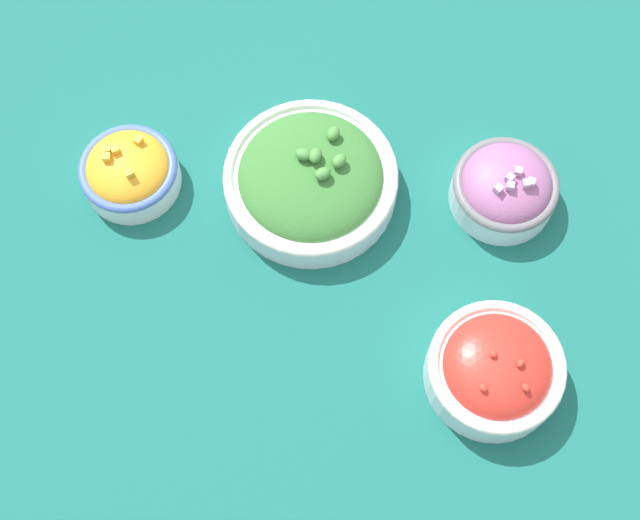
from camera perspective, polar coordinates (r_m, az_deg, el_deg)
The scene contains 5 objects.
ground_plane at distance 1.03m, azimuth -0.00°, elevation -0.62°, with size 3.00×3.00×0.00m, color #196056.
bowl_broccoli at distance 1.04m, azimuth -0.60°, elevation 5.21°, with size 0.20×0.20×0.08m.
bowl_cherry_tomatoes at distance 0.98m, azimuth 11.15°, elevation -6.86°, with size 0.15×0.15×0.08m.
bowl_red_onion at distance 1.06m, azimuth 11.75°, elevation 4.57°, with size 0.12×0.12×0.07m.
bowl_squash at distance 1.08m, azimuth -12.12°, elevation 5.59°, with size 0.12×0.12×0.07m.
Camera 1 is at (-0.02, -0.37, 0.96)m, focal length 50.00 mm.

